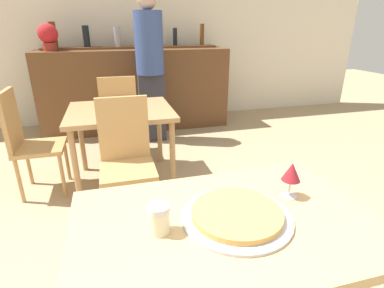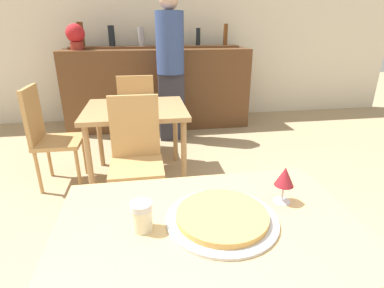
{
  "view_description": "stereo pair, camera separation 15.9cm",
  "coord_description": "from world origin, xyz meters",
  "px_view_note": "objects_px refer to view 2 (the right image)",
  "views": [
    {
      "loc": [
        -0.37,
        -0.88,
        1.42
      ],
      "look_at": [
        0.03,
        0.55,
        0.83
      ],
      "focal_mm": 28.0,
      "sensor_mm": 36.0,
      "label": 1
    },
    {
      "loc": [
        -0.21,
        -0.91,
        1.42
      ],
      "look_at": [
        0.03,
        0.55,
        0.83
      ],
      "focal_mm": 28.0,
      "sensor_mm": 36.0,
      "label": 2
    }
  ],
  "objects_px": {
    "person_standing": "(170,63)",
    "chair_far_side_front": "(136,151)",
    "wine_glass": "(285,178)",
    "potted_plant": "(75,35)",
    "cheese_shaker": "(142,216)",
    "pizza_tray": "(222,218)",
    "chair_far_side_left": "(47,132)",
    "chair_far_side_back": "(137,112)"
  },
  "relations": [
    {
      "from": "chair_far_side_left",
      "to": "person_standing",
      "type": "relative_size",
      "value": 0.52
    },
    {
      "from": "chair_far_side_left",
      "to": "pizza_tray",
      "type": "relative_size",
      "value": 2.22
    },
    {
      "from": "chair_far_side_left",
      "to": "cheese_shaker",
      "type": "relative_size",
      "value": 8.55
    },
    {
      "from": "chair_far_side_front",
      "to": "chair_far_side_back",
      "type": "xyz_separation_m",
      "value": [
        0.0,
        1.14,
        0.0
      ]
    },
    {
      "from": "cheese_shaker",
      "to": "wine_glass",
      "type": "relative_size",
      "value": 0.69
    },
    {
      "from": "pizza_tray",
      "to": "wine_glass",
      "type": "distance_m",
      "value": 0.31
    },
    {
      "from": "person_standing",
      "to": "potted_plant",
      "type": "distance_m",
      "value": 1.33
    },
    {
      "from": "chair_far_side_left",
      "to": "wine_glass",
      "type": "bearing_deg",
      "value": -140.42
    },
    {
      "from": "chair_far_side_left",
      "to": "pizza_tray",
      "type": "xyz_separation_m",
      "value": [
        1.15,
        -1.82,
        0.22
      ]
    },
    {
      "from": "chair_far_side_left",
      "to": "pizza_tray",
      "type": "bearing_deg",
      "value": -147.79
    },
    {
      "from": "person_standing",
      "to": "cheese_shaker",
      "type": "bearing_deg",
      "value": -97.45
    },
    {
      "from": "chair_far_side_front",
      "to": "cheese_shaker",
      "type": "xyz_separation_m",
      "value": [
        0.05,
        -1.25,
        0.26
      ]
    },
    {
      "from": "pizza_tray",
      "to": "person_standing",
      "type": "bearing_deg",
      "value": 88.38
    },
    {
      "from": "chair_far_side_left",
      "to": "wine_glass",
      "type": "relative_size",
      "value": 5.9
    },
    {
      "from": "chair_far_side_back",
      "to": "potted_plant",
      "type": "height_order",
      "value": "potted_plant"
    },
    {
      "from": "chair_far_side_back",
      "to": "wine_glass",
      "type": "bearing_deg",
      "value": 105.35
    },
    {
      "from": "chair_far_side_back",
      "to": "wine_glass",
      "type": "relative_size",
      "value": 5.9
    },
    {
      "from": "chair_far_side_back",
      "to": "person_standing",
      "type": "xyz_separation_m",
      "value": [
        0.43,
        0.5,
        0.46
      ]
    },
    {
      "from": "chair_far_side_left",
      "to": "pizza_tray",
      "type": "distance_m",
      "value": 2.16
    },
    {
      "from": "chair_far_side_front",
      "to": "wine_glass",
      "type": "bearing_deg",
      "value": -61.39
    },
    {
      "from": "person_standing",
      "to": "chair_far_side_front",
      "type": "bearing_deg",
      "value": -104.73
    },
    {
      "from": "chair_far_side_back",
      "to": "chair_far_side_front",
      "type": "bearing_deg",
      "value": 90.0
    },
    {
      "from": "pizza_tray",
      "to": "cheese_shaker",
      "type": "relative_size",
      "value": 3.85
    },
    {
      "from": "wine_glass",
      "to": "potted_plant",
      "type": "bearing_deg",
      "value": 112.55
    },
    {
      "from": "person_standing",
      "to": "potted_plant",
      "type": "xyz_separation_m",
      "value": [
        -1.18,
        0.53,
        0.32
      ]
    },
    {
      "from": "potted_plant",
      "to": "pizza_tray",
      "type": "bearing_deg",
      "value": -72.17
    },
    {
      "from": "wine_glass",
      "to": "chair_far_side_front",
      "type": "bearing_deg",
      "value": 118.61
    },
    {
      "from": "chair_far_side_front",
      "to": "potted_plant",
      "type": "bearing_deg",
      "value": 109.08
    },
    {
      "from": "chair_far_side_back",
      "to": "cheese_shaker",
      "type": "xyz_separation_m",
      "value": [
        0.05,
        -2.39,
        0.26
      ]
    },
    {
      "from": "chair_far_side_front",
      "to": "chair_far_side_left",
      "type": "xyz_separation_m",
      "value": [
        -0.8,
        0.57,
        0.0
      ]
    },
    {
      "from": "person_standing",
      "to": "chair_far_side_left",
      "type": "bearing_deg",
      "value": -138.95
    },
    {
      "from": "chair_far_side_front",
      "to": "chair_far_side_left",
      "type": "distance_m",
      "value": 0.98
    },
    {
      "from": "chair_far_side_left",
      "to": "cheese_shaker",
      "type": "bearing_deg",
      "value": -154.89
    },
    {
      "from": "pizza_tray",
      "to": "chair_far_side_front",
      "type": "bearing_deg",
      "value": 105.62
    },
    {
      "from": "cheese_shaker",
      "to": "potted_plant",
      "type": "xyz_separation_m",
      "value": [
        -0.8,
        3.42,
        0.52
      ]
    },
    {
      "from": "potted_plant",
      "to": "person_standing",
      "type": "bearing_deg",
      "value": -24.14
    },
    {
      "from": "chair_far_side_left",
      "to": "potted_plant",
      "type": "xyz_separation_m",
      "value": [
        0.05,
        1.6,
        0.78
      ]
    },
    {
      "from": "cheese_shaker",
      "to": "potted_plant",
      "type": "relative_size",
      "value": 0.33
    },
    {
      "from": "chair_far_side_back",
      "to": "chair_far_side_left",
      "type": "distance_m",
      "value": 0.98
    },
    {
      "from": "chair_far_side_front",
      "to": "potted_plant",
      "type": "xyz_separation_m",
      "value": [
        -0.75,
        2.17,
        0.78
      ]
    },
    {
      "from": "pizza_tray",
      "to": "potted_plant",
      "type": "distance_m",
      "value": 3.64
    },
    {
      "from": "person_standing",
      "to": "wine_glass",
      "type": "height_order",
      "value": "person_standing"
    }
  ]
}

